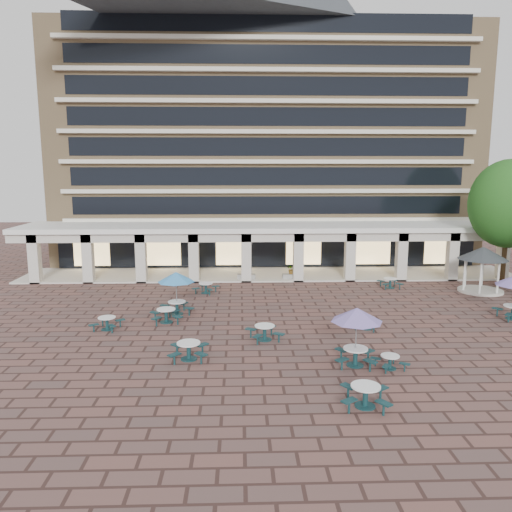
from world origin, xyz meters
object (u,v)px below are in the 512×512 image
object	(u,v)px
picnic_table_3	(390,361)
gazebo	(483,258)
picnic_table_0	(189,349)
planter_left	(246,274)
planter_right	(292,273)
picnic_table_2	(365,394)

from	to	relation	value
picnic_table_3	gazebo	size ratio (longest dim) A/B	0.46
picnic_table_0	planter_left	world-z (taller)	planter_left
picnic_table_0	planter_right	bearing A→B (deg)	67.33
picnic_table_0	picnic_table_3	distance (m)	9.43
picnic_table_3	planter_left	world-z (taller)	planter_left
picnic_table_2	picnic_table_3	distance (m)	4.17
picnic_table_0	planter_left	distance (m)	17.56
picnic_table_0	picnic_table_2	distance (m)	8.87
planter_left	picnic_table_0	bearing A→B (deg)	-99.80
picnic_table_3	planter_right	size ratio (longest dim) A/B	1.11
picnic_table_2	planter_right	world-z (taller)	planter_right
gazebo	planter_left	xyz separation A→B (m)	(-17.44, 4.49, -2.02)
picnic_table_3	planter_right	xyz separation A→B (m)	(-2.59, 18.75, 0.18)
picnic_table_0	picnic_table_2	xyz separation A→B (m)	(7.27, -5.08, 0.01)
picnic_table_0	picnic_table_3	xyz separation A→B (m)	(9.32, -1.45, -0.12)
picnic_table_2	planter_left	size ratio (longest dim) A/B	1.45
gazebo	planter_left	bearing A→B (deg)	165.56
picnic_table_2	planter_left	world-z (taller)	planter_left
picnic_table_3	planter_right	bearing A→B (deg)	84.53
planter_left	planter_right	world-z (taller)	planter_right
planter_right	picnic_table_3	bearing A→B (deg)	-82.15
picnic_table_3	planter_right	distance (m)	18.93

